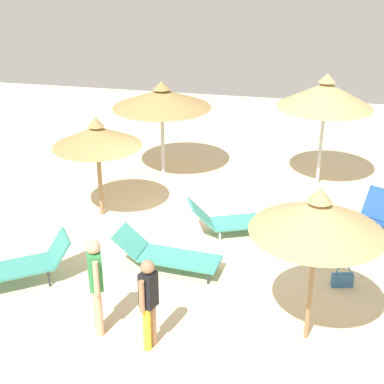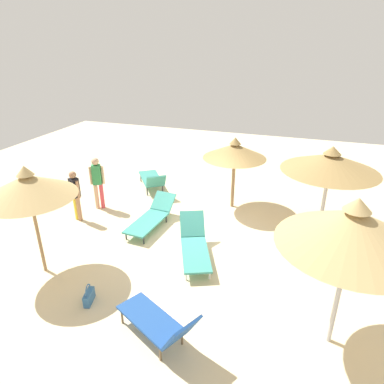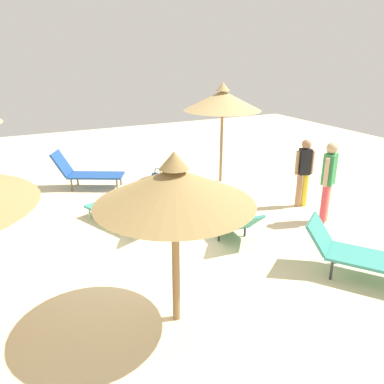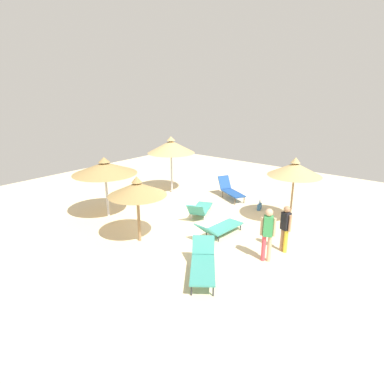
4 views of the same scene
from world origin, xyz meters
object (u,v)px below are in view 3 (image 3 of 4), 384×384
at_px(lounge_chair_near_right, 224,216).
at_px(handbag, 158,178).
at_px(person_standing_edge, 304,169).
at_px(lounge_chair_far_left, 365,255).
at_px(parasol_umbrella_near_left, 223,101).
at_px(person_standing_near_left, 328,177).
at_px(lounge_chair_far_right, 128,211).
at_px(parasol_umbrella_back, 175,187).
at_px(lounge_chair_front, 85,172).

xyz_separation_m(lounge_chair_near_right, handbag, (0.10, -3.44, -0.18)).
bearing_deg(lounge_chair_near_right, person_standing_edge, -171.09).
distance_m(lounge_chair_far_left, person_standing_edge, 3.17).
bearing_deg(handbag, parasol_umbrella_near_left, 159.94).
xyz_separation_m(parasol_umbrella_near_left, person_standing_edge, (-0.78, 2.46, -1.34)).
distance_m(parasol_umbrella_near_left, handbag, 2.76).
distance_m(lounge_chair_near_right, person_standing_near_left, 2.35).
bearing_deg(lounge_chair_far_right, parasol_umbrella_back, 84.62).
distance_m(lounge_chair_near_right, handbag, 3.45).
bearing_deg(person_standing_near_left, lounge_chair_far_right, -22.97).
height_order(lounge_chair_near_right, person_standing_edge, person_standing_edge).
distance_m(parasol_umbrella_back, lounge_chair_far_right, 3.57).
relative_size(parasol_umbrella_back, lounge_chair_front, 1.28).
relative_size(lounge_chair_front, person_standing_edge, 1.16).
bearing_deg(handbag, lounge_chair_front, -14.49).
relative_size(parasol_umbrella_near_left, lounge_chair_near_right, 1.25).
bearing_deg(person_standing_edge, lounge_chair_far_right, -9.85).
bearing_deg(parasol_umbrella_back, lounge_chair_far_left, 172.59).
xyz_separation_m(lounge_chair_front, person_standing_edge, (-4.33, 3.56, 0.46)).
bearing_deg(lounge_chair_far_right, person_standing_near_left, 157.03).
relative_size(parasol_umbrella_near_left, person_standing_near_left, 1.55).
height_order(lounge_chair_front, person_standing_edge, person_standing_edge).
relative_size(parasol_umbrella_back, person_standing_edge, 1.48).
height_order(parasol_umbrella_back, person_standing_near_left, parasol_umbrella_back).
distance_m(lounge_chair_front, handbag, 1.96).
bearing_deg(parasol_umbrella_back, lounge_chair_far_right, -95.38).
xyz_separation_m(parasol_umbrella_near_left, handbag, (1.67, -0.61, -2.10)).
relative_size(person_standing_near_left, handbag, 3.88).
height_order(parasol_umbrella_near_left, lounge_chair_front, parasol_umbrella_near_left).
bearing_deg(parasol_umbrella_near_left, lounge_chair_near_right, 61.03).
xyz_separation_m(lounge_chair_far_right, lounge_chair_front, (0.27, -2.85, 0.10)).
xyz_separation_m(lounge_chair_far_right, person_standing_edge, (-4.06, 0.71, 0.56)).
relative_size(lounge_chair_front, lounge_chair_near_right, 0.87).
height_order(lounge_chair_far_right, person_standing_near_left, person_standing_near_left).
bearing_deg(lounge_chair_far_left, person_standing_near_left, -118.03).
relative_size(lounge_chair_far_right, lounge_chair_front, 1.15).
distance_m(lounge_chair_far_right, lounge_chair_front, 2.87).
relative_size(lounge_chair_far_left, lounge_chair_near_right, 0.93).
xyz_separation_m(parasol_umbrella_back, lounge_chair_far_left, (-3.15, 0.41, -1.52)).
relative_size(parasol_umbrella_near_left, person_standing_edge, 1.68).
height_order(parasol_umbrella_back, lounge_chair_far_right, parasol_umbrella_back).
distance_m(lounge_chair_far_left, lounge_chair_front, 7.16).
bearing_deg(lounge_chair_far_right, parasol_umbrella_near_left, -151.78).
bearing_deg(lounge_chair_far_right, handbag, -124.10).
bearing_deg(person_standing_edge, handbag, -51.36).
bearing_deg(lounge_chair_near_right, parasol_umbrella_back, 46.36).
distance_m(parasol_umbrella_near_left, parasol_umbrella_back, 6.11).
bearing_deg(handbag, lounge_chair_near_right, 91.74).
bearing_deg(person_standing_near_left, lounge_chair_front, -47.28).
xyz_separation_m(lounge_chair_near_right, person_standing_near_left, (-2.17, 0.57, 0.69)).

